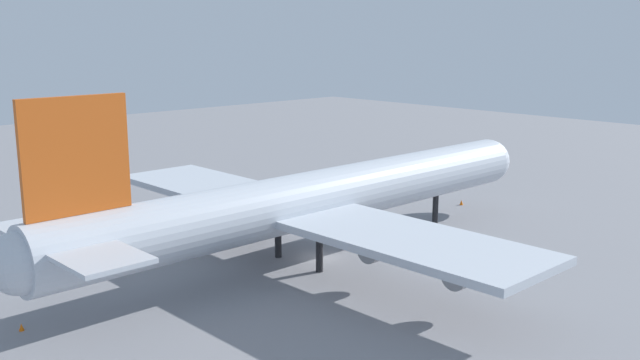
% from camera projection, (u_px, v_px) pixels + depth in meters
% --- Properties ---
extents(ground_plane, '(260.68, 260.68, 0.00)m').
position_uv_depth(ground_plane, '(320.00, 258.00, 72.78)').
color(ground_plane, gray).
extents(cargo_airplane, '(65.17, 52.87, 18.13)m').
position_uv_depth(cargo_airplane, '(316.00, 199.00, 71.16)').
color(cargo_airplane, silver).
rests_on(cargo_airplane, ground_plane).
extents(safety_cone_nose, '(0.47, 0.47, 0.67)m').
position_uv_depth(safety_cone_nose, '(461.00, 202.00, 94.85)').
color(safety_cone_nose, orange).
rests_on(safety_cone_nose, ground_plane).
extents(safety_cone_tail, '(0.41, 0.41, 0.59)m').
position_uv_depth(safety_cone_tail, '(21.00, 327.00, 54.95)').
color(safety_cone_tail, orange).
rests_on(safety_cone_tail, ground_plane).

